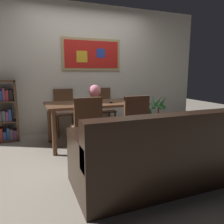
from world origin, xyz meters
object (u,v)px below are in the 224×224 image
dining_chair_near_right (133,121)px  dining_table (95,108)px  potted_ivy (144,116)px  flower_vase (95,92)px  leather_couch (157,157)px  dining_chair_near_left (87,124)px  tv_remote (111,102)px  dining_chair_far_left (65,108)px  potted_palm (158,116)px  bookshelf (7,113)px  dining_chair_far_right (103,106)px

dining_chair_near_right → dining_table: bearing=113.5°
potted_ivy → flower_vase: (-1.33, -0.63, 0.64)m
leather_couch → flower_vase: flower_vase is taller
dining_chair_near_right → potted_ivy: (0.99, 1.41, -0.27)m
dining_chair_near_left → tv_remote: (0.60, 0.62, 0.20)m
dining_table → potted_ivy: bearing=25.3°
dining_chair_far_left → flower_vase: (0.40, -0.77, 0.36)m
dining_table → flower_vase: flower_vase is taller
potted_palm → dining_chair_near_right: bearing=-136.7°
dining_chair_near_right → bookshelf: size_ratio=0.83×
leather_couch → bookshelf: size_ratio=1.64×
dining_chair_near_right → dining_chair_far_right: same height
dining_chair_far_right → bookshelf: 1.87m
dining_chair_near_right → potted_palm: (1.14, 1.08, -0.20)m
dining_table → dining_chair_far_right: 0.87m
potted_ivy → potted_palm: potted_palm is taller
dining_chair_far_left → bookshelf: size_ratio=0.83×
dining_chair_near_right → dining_chair_near_left: size_ratio=1.00×
dining_table → dining_chair_near_right: dining_chair_near_right is taller
dining_table → dining_chair_far_right: (0.41, 0.76, -0.10)m
dining_chair_near_right → tv_remote: size_ratio=5.63×
dining_chair_far_right → tv_remote: dining_chair_far_right is taller
tv_remote → leather_couch: bearing=-91.9°
dining_table → potted_palm: size_ratio=2.08×
dining_chair_near_right → potted_palm: bearing=43.3°
tv_remote → bookshelf: bearing=154.6°
dining_chair_near_left → flower_vase: (0.35, 0.72, 0.36)m
dining_table → dining_chair_near_right: size_ratio=1.82×
flower_vase → tv_remote: flower_vase is taller
dining_table → dining_chair_far_left: 0.88m
potted_palm → dining_chair_far_left: bearing=165.9°
dining_chair_near_right → flower_vase: flower_vase is taller
bookshelf → tv_remote: bearing=-25.4°
leather_couch → dining_chair_far_right: bearing=84.9°
leather_couch → bookshelf: 2.87m
tv_remote → dining_chair_near_left: bearing=-134.1°
dining_chair_far_left → tv_remote: 1.11m
dining_chair_near_left → potted_ivy: 2.17m
dining_chair_far_left → potted_palm: (1.89, -0.47, -0.20)m
leather_couch → tv_remote: size_ratio=11.15×
dining_chair_far_left → potted_palm: dining_chair_far_left is taller
dining_chair_far_left → potted_ivy: 1.76m
dining_chair_far_left → dining_chair_far_right: same height
dining_table → leather_couch: bearing=-83.0°
dining_chair_far_right → flower_vase: bearing=-118.4°
dining_table → potted_ivy: 1.52m
dining_chair_near_left → potted_ivy: dining_chair_near_left is taller
dining_chair_near_left → dining_table: bearing=64.2°
leather_couch → potted_palm: 2.32m
potted_ivy → tv_remote: size_ratio=3.37×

